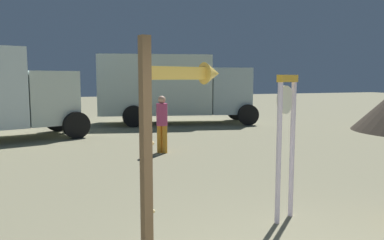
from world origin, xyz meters
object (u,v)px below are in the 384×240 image
(box_truck_near, at_px, (172,87))
(arrow_sign, at_px, (172,117))
(standing_clock, at_px, (286,132))
(person_distant, at_px, (162,121))

(box_truck_near, bearing_deg, arrow_sign, -106.35)
(standing_clock, distance_m, box_truck_near, 11.72)
(person_distant, height_order, box_truck_near, box_truck_near)
(person_distant, distance_m, box_truck_near, 6.71)
(person_distant, bearing_deg, arrow_sign, -103.85)
(standing_clock, relative_size, person_distant, 1.33)
(standing_clock, bearing_deg, box_truck_near, 81.50)
(arrow_sign, height_order, box_truck_near, box_truck_near)
(arrow_sign, distance_m, person_distant, 6.14)
(standing_clock, xyz_separation_m, arrow_sign, (-1.86, -0.64, 0.33))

